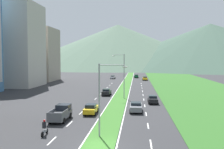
% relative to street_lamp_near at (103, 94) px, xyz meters
% --- Properties ---
extents(ground_plane, '(600.00, 600.00, 0.00)m').
position_rel_street_lamp_near_xyz_m(ground_plane, '(-0.01, -2.96, -4.70)').
color(ground_plane, '#2D2D30').
extents(grass_median, '(3.20, 240.00, 0.06)m').
position_rel_street_lamp_near_xyz_m(grass_median, '(-0.01, 57.04, -4.67)').
color(grass_median, '#387028').
rests_on(grass_median, ground_plane).
extents(grass_verge_right, '(24.00, 240.00, 0.06)m').
position_rel_street_lamp_near_xyz_m(grass_verge_right, '(20.59, 57.04, -4.67)').
color(grass_verge_right, '#2D6023').
rests_on(grass_verge_right, ground_plane).
extents(lane_dash_left_3, '(0.16, 2.80, 0.01)m').
position_rel_street_lamp_near_xyz_m(lane_dash_left_3, '(-5.11, -1.84, -4.69)').
color(lane_dash_left_3, silver).
rests_on(lane_dash_left_3, ground_plane).
extents(lane_dash_left_4, '(0.16, 2.80, 0.01)m').
position_rel_street_lamp_near_xyz_m(lane_dash_left_4, '(-5.11, 5.20, -4.69)').
color(lane_dash_left_4, silver).
rests_on(lane_dash_left_4, ground_plane).
extents(lane_dash_left_5, '(0.16, 2.80, 0.01)m').
position_rel_street_lamp_near_xyz_m(lane_dash_left_5, '(-5.11, 12.24, -4.69)').
color(lane_dash_left_5, silver).
rests_on(lane_dash_left_5, ground_plane).
extents(lane_dash_left_6, '(0.16, 2.80, 0.01)m').
position_rel_street_lamp_near_xyz_m(lane_dash_left_6, '(-5.11, 19.28, -4.69)').
color(lane_dash_left_6, silver).
rests_on(lane_dash_left_6, ground_plane).
extents(lane_dash_left_7, '(0.16, 2.80, 0.01)m').
position_rel_street_lamp_near_xyz_m(lane_dash_left_7, '(-5.11, 26.32, -4.69)').
color(lane_dash_left_7, silver).
rests_on(lane_dash_left_7, ground_plane).
extents(lane_dash_left_8, '(0.16, 2.80, 0.01)m').
position_rel_street_lamp_near_xyz_m(lane_dash_left_8, '(-5.11, 33.35, -4.69)').
color(lane_dash_left_8, silver).
rests_on(lane_dash_left_8, ground_plane).
extents(lane_dash_left_9, '(0.16, 2.80, 0.01)m').
position_rel_street_lamp_near_xyz_m(lane_dash_left_9, '(-5.11, 40.39, -4.69)').
color(lane_dash_left_9, silver).
rests_on(lane_dash_left_9, ground_plane).
extents(lane_dash_left_10, '(0.16, 2.80, 0.01)m').
position_rel_street_lamp_near_xyz_m(lane_dash_left_10, '(-5.11, 47.43, -4.69)').
color(lane_dash_left_10, silver).
rests_on(lane_dash_left_10, ground_plane).
extents(lane_dash_left_11, '(0.16, 2.80, 0.01)m').
position_rel_street_lamp_near_xyz_m(lane_dash_left_11, '(-5.11, 54.47, -4.69)').
color(lane_dash_left_11, silver).
rests_on(lane_dash_left_11, ground_plane).
extents(lane_dash_left_12, '(0.16, 2.80, 0.01)m').
position_rel_street_lamp_near_xyz_m(lane_dash_left_12, '(-5.11, 61.51, -4.69)').
color(lane_dash_left_12, silver).
rests_on(lane_dash_left_12, ground_plane).
extents(lane_dash_right_3, '(0.16, 2.80, 0.01)m').
position_rel_street_lamp_near_xyz_m(lane_dash_right_3, '(5.09, -1.84, -4.69)').
color(lane_dash_right_3, silver).
rests_on(lane_dash_right_3, ground_plane).
extents(lane_dash_right_4, '(0.16, 2.80, 0.01)m').
position_rel_street_lamp_near_xyz_m(lane_dash_right_4, '(5.09, 5.20, -4.69)').
color(lane_dash_right_4, silver).
rests_on(lane_dash_right_4, ground_plane).
extents(lane_dash_right_5, '(0.16, 2.80, 0.01)m').
position_rel_street_lamp_near_xyz_m(lane_dash_right_5, '(5.09, 12.24, -4.69)').
color(lane_dash_right_5, silver).
rests_on(lane_dash_right_5, ground_plane).
extents(lane_dash_right_6, '(0.16, 2.80, 0.01)m').
position_rel_street_lamp_near_xyz_m(lane_dash_right_6, '(5.09, 19.28, -4.69)').
color(lane_dash_right_6, silver).
rests_on(lane_dash_right_6, ground_plane).
extents(lane_dash_right_7, '(0.16, 2.80, 0.01)m').
position_rel_street_lamp_near_xyz_m(lane_dash_right_7, '(5.09, 26.32, -4.69)').
color(lane_dash_right_7, silver).
rests_on(lane_dash_right_7, ground_plane).
extents(lane_dash_right_8, '(0.16, 2.80, 0.01)m').
position_rel_street_lamp_near_xyz_m(lane_dash_right_8, '(5.09, 33.35, -4.69)').
color(lane_dash_right_8, silver).
rests_on(lane_dash_right_8, ground_plane).
extents(lane_dash_right_9, '(0.16, 2.80, 0.01)m').
position_rel_street_lamp_near_xyz_m(lane_dash_right_9, '(5.09, 40.39, -4.69)').
color(lane_dash_right_9, silver).
rests_on(lane_dash_right_9, ground_plane).
extents(lane_dash_right_10, '(0.16, 2.80, 0.01)m').
position_rel_street_lamp_near_xyz_m(lane_dash_right_10, '(5.09, 47.43, -4.69)').
color(lane_dash_right_10, silver).
rests_on(lane_dash_right_10, ground_plane).
extents(lane_dash_right_11, '(0.16, 2.80, 0.01)m').
position_rel_street_lamp_near_xyz_m(lane_dash_right_11, '(5.09, 54.47, -4.69)').
color(lane_dash_right_11, silver).
rests_on(lane_dash_right_11, ground_plane).
extents(lane_dash_right_12, '(0.16, 2.80, 0.01)m').
position_rel_street_lamp_near_xyz_m(lane_dash_right_12, '(5.09, 61.51, -4.69)').
color(lane_dash_right_12, silver).
rests_on(lane_dash_right_12, ground_plane).
extents(edge_line_median_left, '(0.16, 240.00, 0.01)m').
position_rel_street_lamp_near_xyz_m(edge_line_median_left, '(-1.76, 57.04, -4.69)').
color(edge_line_median_left, silver).
rests_on(edge_line_median_left, ground_plane).
extents(edge_line_median_right, '(0.16, 240.00, 0.01)m').
position_rel_street_lamp_near_xyz_m(edge_line_median_right, '(1.74, 57.04, -4.69)').
color(edge_line_median_right, silver).
rests_on(edge_line_median_right, ground_plane).
extents(domed_building, '(14.56, 14.56, 36.30)m').
position_rel_street_lamp_near_xyz_m(domed_building, '(-34.01, 49.08, 10.93)').
color(domed_building, '#B7B2A8').
rests_on(domed_building, ground_plane).
extents(midrise_colored, '(14.65, 14.65, 20.35)m').
position_rel_street_lamp_near_xyz_m(midrise_colored, '(-35.53, 69.85, 5.48)').
color(midrise_colored, '#9E9384').
rests_on(midrise_colored, ground_plane).
extents(hill_far_left, '(167.98, 167.98, 26.22)m').
position_rel_street_lamp_near_xyz_m(hill_far_left, '(-105.79, 225.51, 8.41)').
color(hill_far_left, '#516B56').
rests_on(hill_far_left, ground_plane).
extents(hill_far_center, '(211.31, 211.31, 43.38)m').
position_rel_street_lamp_near_xyz_m(hill_far_center, '(-16.21, 235.43, 16.99)').
color(hill_far_center, '#516B56').
rests_on(hill_far_center, ground_plane).
extents(hill_far_right, '(225.99, 225.99, 41.59)m').
position_rel_street_lamp_near_xyz_m(hill_far_right, '(71.89, 223.58, 16.10)').
color(hill_far_right, '#3D5647').
rests_on(hill_far_right, ground_plane).
extents(street_lamp_near, '(3.15, 0.34, 8.01)m').
position_rel_street_lamp_near_xyz_m(street_lamp_near, '(0.00, 0.00, 0.00)').
color(street_lamp_near, '#99999E').
rests_on(street_lamp_near, ground_plane).
extents(street_lamp_mid, '(2.66, 0.28, 9.52)m').
position_rel_street_lamp_near_xyz_m(street_lamp_mid, '(0.62, 27.42, 0.73)').
color(street_lamp_mid, '#99999E').
rests_on(street_lamp_mid, ground_plane).
extents(car_0, '(1.86, 4.66, 1.45)m').
position_rel_street_lamp_near_xyz_m(car_0, '(6.71, 22.38, -3.94)').
color(car_0, black).
rests_on(car_0, ground_plane).
extents(car_1, '(2.00, 4.59, 1.51)m').
position_rel_street_lamp_near_xyz_m(car_1, '(3.50, 13.87, -3.91)').
color(car_1, slate).
rests_on(car_1, ground_plane).
extents(car_3, '(1.90, 4.76, 1.46)m').
position_rel_street_lamp_near_xyz_m(car_3, '(3.30, 88.62, -3.94)').
color(car_3, '#0C5128').
rests_on(car_3, ground_plane).
extents(car_4, '(2.00, 4.43, 1.41)m').
position_rel_street_lamp_near_xyz_m(car_4, '(-6.73, 81.75, -3.96)').
color(car_4, silver).
rests_on(car_4, ground_plane).
extents(car_5, '(1.98, 4.34, 1.52)m').
position_rel_street_lamp_near_xyz_m(car_5, '(6.78, 75.36, -3.92)').
color(car_5, yellow).
rests_on(car_5, ground_plane).
extents(car_6, '(1.89, 4.42, 1.53)m').
position_rel_street_lamp_near_xyz_m(car_6, '(-3.42, 11.55, -3.92)').
color(car_6, yellow).
rests_on(car_6, ground_plane).
extents(car_7, '(1.98, 4.48, 1.51)m').
position_rel_street_lamp_near_xyz_m(car_7, '(-3.46, 32.02, -3.92)').
color(car_7, black).
rests_on(car_7, ground_plane).
extents(pickup_truck_0, '(2.18, 5.40, 2.00)m').
position_rel_street_lamp_near_xyz_m(pickup_truck_0, '(-6.83, 7.07, -3.72)').
color(pickup_truck_0, '#515459').
rests_on(pickup_truck_0, ground_plane).
extents(motorcycle_rider, '(0.36, 2.00, 1.80)m').
position_rel_street_lamp_near_xyz_m(motorcycle_rider, '(-6.53, -0.13, -3.95)').
color(motorcycle_rider, black).
rests_on(motorcycle_rider, ground_plane).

